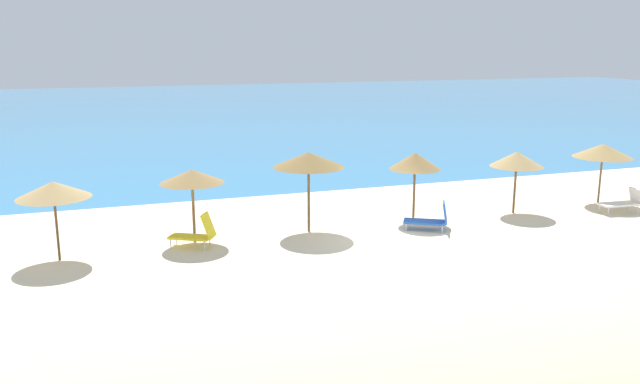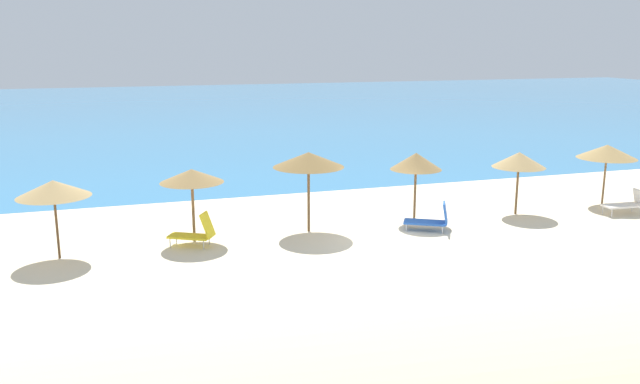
{
  "view_description": "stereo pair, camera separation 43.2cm",
  "coord_description": "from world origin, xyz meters",
  "px_view_note": "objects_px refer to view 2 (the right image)",
  "views": [
    {
      "loc": [
        -9.08,
        -19.41,
        6.6
      ],
      "look_at": [
        -1.86,
        1.99,
        1.4
      ],
      "focal_mm": 36.84,
      "sensor_mm": 36.0,
      "label": 1
    },
    {
      "loc": [
        -8.67,
        -19.54,
        6.6
      ],
      "look_at": [
        -1.86,
        1.99,
        1.4
      ],
      "focal_mm": 36.84,
      "sensor_mm": 36.0,
      "label": 2
    }
  ],
  "objects_px": {
    "beach_umbrella_2": "(53,189)",
    "beach_umbrella_6": "(519,160)",
    "beach_umbrella_3": "(192,176)",
    "lounge_chair_0": "(196,233)",
    "beach_umbrella_5": "(416,161)",
    "lounge_chair_2": "(627,203)",
    "beach_umbrella_4": "(308,160)",
    "lounge_chair_1": "(431,220)",
    "beach_umbrella_7": "(607,152)"
  },
  "relations": [
    {
      "from": "beach_umbrella_2",
      "to": "beach_umbrella_6",
      "type": "height_order",
      "value": "beach_umbrella_2"
    },
    {
      "from": "beach_umbrella_2",
      "to": "beach_umbrella_6",
      "type": "distance_m",
      "value": 16.68
    },
    {
      "from": "beach_umbrella_3",
      "to": "lounge_chair_0",
      "type": "relative_size",
      "value": 1.55
    },
    {
      "from": "beach_umbrella_2",
      "to": "lounge_chair_0",
      "type": "relative_size",
      "value": 1.56
    },
    {
      "from": "beach_umbrella_2",
      "to": "beach_umbrella_5",
      "type": "bearing_deg",
      "value": 2.96
    },
    {
      "from": "lounge_chair_2",
      "to": "lounge_chair_0",
      "type": "bearing_deg",
      "value": 91.04
    },
    {
      "from": "beach_umbrella_4",
      "to": "lounge_chair_1",
      "type": "xyz_separation_m",
      "value": [
        4.15,
        -1.3,
        -2.16
      ]
    },
    {
      "from": "beach_umbrella_3",
      "to": "lounge_chair_0",
      "type": "height_order",
      "value": "beach_umbrella_3"
    },
    {
      "from": "beach_umbrella_7",
      "to": "lounge_chair_1",
      "type": "relative_size",
      "value": 1.51
    },
    {
      "from": "beach_umbrella_4",
      "to": "lounge_chair_1",
      "type": "bearing_deg",
      "value": -17.36
    },
    {
      "from": "lounge_chair_0",
      "to": "beach_umbrella_5",
      "type": "bearing_deg",
      "value": -55.9
    },
    {
      "from": "beach_umbrella_3",
      "to": "lounge_chair_1",
      "type": "bearing_deg",
      "value": -9.57
    },
    {
      "from": "beach_umbrella_7",
      "to": "beach_umbrella_2",
      "type": "bearing_deg",
      "value": -178.28
    },
    {
      "from": "beach_umbrella_4",
      "to": "lounge_chair_2",
      "type": "xyz_separation_m",
      "value": [
        12.49,
        -1.51,
        -2.14
      ]
    },
    {
      "from": "lounge_chair_0",
      "to": "beach_umbrella_2",
      "type": "bearing_deg",
      "value": 117.8
    },
    {
      "from": "beach_umbrella_5",
      "to": "lounge_chair_2",
      "type": "distance_m",
      "value": 8.67
    },
    {
      "from": "beach_umbrella_2",
      "to": "beach_umbrella_4",
      "type": "height_order",
      "value": "beach_umbrella_4"
    },
    {
      "from": "beach_umbrella_3",
      "to": "beach_umbrella_6",
      "type": "bearing_deg",
      "value": -1.04
    },
    {
      "from": "beach_umbrella_4",
      "to": "lounge_chair_2",
      "type": "height_order",
      "value": "beach_umbrella_4"
    },
    {
      "from": "beach_umbrella_3",
      "to": "beach_umbrella_4",
      "type": "bearing_deg",
      "value": -1.15
    },
    {
      "from": "beach_umbrella_2",
      "to": "beach_umbrella_7",
      "type": "relative_size",
      "value": 0.99
    },
    {
      "from": "beach_umbrella_2",
      "to": "lounge_chair_0",
      "type": "bearing_deg",
      "value": -1.21
    },
    {
      "from": "beach_umbrella_5",
      "to": "lounge_chair_0",
      "type": "bearing_deg",
      "value": -174.91
    },
    {
      "from": "beach_umbrella_7",
      "to": "beach_umbrella_3",
      "type": "bearing_deg",
      "value": -179.92
    },
    {
      "from": "beach_umbrella_5",
      "to": "beach_umbrella_6",
      "type": "height_order",
      "value": "beach_umbrella_5"
    },
    {
      "from": "lounge_chair_0",
      "to": "beach_umbrella_3",
      "type": "bearing_deg",
      "value": 26.42
    },
    {
      "from": "lounge_chair_0",
      "to": "beach_umbrella_6",
      "type": "bearing_deg",
      "value": -58.82
    },
    {
      "from": "beach_umbrella_2",
      "to": "lounge_chair_0",
      "type": "height_order",
      "value": "beach_umbrella_2"
    },
    {
      "from": "beach_umbrella_6",
      "to": "lounge_chair_0",
      "type": "height_order",
      "value": "beach_umbrella_6"
    },
    {
      "from": "beach_umbrella_3",
      "to": "lounge_chair_2",
      "type": "bearing_deg",
      "value": -5.49
    },
    {
      "from": "beach_umbrella_5",
      "to": "lounge_chair_2",
      "type": "xyz_separation_m",
      "value": [
        8.32,
        -1.62,
        -1.84
      ]
    },
    {
      "from": "beach_umbrella_4",
      "to": "beach_umbrella_7",
      "type": "distance_m",
      "value": 12.73
    },
    {
      "from": "lounge_chair_1",
      "to": "beach_umbrella_2",
      "type": "bearing_deg",
      "value": 116.08
    },
    {
      "from": "lounge_chair_0",
      "to": "lounge_chair_2",
      "type": "relative_size",
      "value": 0.96
    },
    {
      "from": "lounge_chair_1",
      "to": "lounge_chair_2",
      "type": "bearing_deg",
      "value": -61.82
    },
    {
      "from": "beach_umbrella_5",
      "to": "beach_umbrella_7",
      "type": "xyz_separation_m",
      "value": [
        8.55,
        -0.01,
        -0.06
      ]
    },
    {
      "from": "lounge_chair_1",
      "to": "beach_umbrella_7",
      "type": "bearing_deg",
      "value": -51.11
    },
    {
      "from": "beach_umbrella_5",
      "to": "lounge_chair_0",
      "type": "distance_m",
      "value": 8.46
    },
    {
      "from": "beach_umbrella_4",
      "to": "beach_umbrella_6",
      "type": "height_order",
      "value": "beach_umbrella_4"
    },
    {
      "from": "beach_umbrella_2",
      "to": "lounge_chair_2",
      "type": "relative_size",
      "value": 1.49
    },
    {
      "from": "lounge_chair_2",
      "to": "lounge_chair_1",
      "type": "bearing_deg",
      "value": 92.67
    },
    {
      "from": "beach_umbrella_2",
      "to": "beach_umbrella_7",
      "type": "distance_m",
      "value": 21.0
    },
    {
      "from": "beach_umbrella_2",
      "to": "lounge_chair_1",
      "type": "height_order",
      "value": "beach_umbrella_2"
    },
    {
      "from": "beach_umbrella_2",
      "to": "beach_umbrella_5",
      "type": "distance_m",
      "value": 12.46
    },
    {
      "from": "beach_umbrella_5",
      "to": "lounge_chair_1",
      "type": "xyz_separation_m",
      "value": [
        -0.03,
        -1.41,
        -1.86
      ]
    },
    {
      "from": "lounge_chair_2",
      "to": "beach_umbrella_6",
      "type": "bearing_deg",
      "value": 75.67
    },
    {
      "from": "beach_umbrella_6",
      "to": "beach_umbrella_7",
      "type": "xyz_separation_m",
      "value": [
        4.32,
        0.25,
        0.07
      ]
    },
    {
      "from": "lounge_chair_2",
      "to": "beach_umbrella_3",
      "type": "bearing_deg",
      "value": 88.63
    },
    {
      "from": "beach_umbrella_2",
      "to": "lounge_chair_1",
      "type": "distance_m",
      "value": 12.57
    },
    {
      "from": "beach_umbrella_2",
      "to": "lounge_chair_2",
      "type": "bearing_deg",
      "value": -2.7
    }
  ]
}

